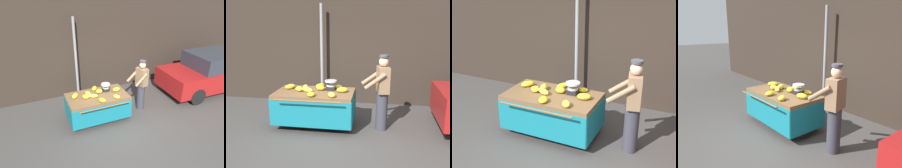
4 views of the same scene
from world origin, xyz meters
The scene contains 16 objects.
ground_plane centered at (0.00, 0.00, 0.00)m, with size 60.00×60.00×0.00m, color #423F3D.
back_wall centered at (0.00, 2.78, 2.16)m, with size 16.00×0.24×4.31m, color #332821.
street_pole centered at (-0.69, 2.37, 1.46)m, with size 0.09×0.09×2.92m, color gray.
banana_cart centered at (-0.51, 0.75, 0.62)m, with size 1.82×1.22×0.85m.
weighing_scale centered at (-0.16, 0.94, 0.96)m, with size 0.28×0.28×0.24m.
banana_bunch_0 centered at (-0.49, 0.36, 0.89)m, with size 0.16×0.25×0.10m, color gold.
banana_bunch_1 centered at (-0.75, 0.87, 0.91)m, with size 0.13×0.25×0.12m, color yellow.
banana_bunch_2 centered at (-1.14, 0.89, 0.90)m, with size 0.15×0.28×0.11m, color yellow.
banana_bunch_3 centered at (-0.03, 1.09, 0.89)m, with size 0.12×0.23×0.10m, color yellow.
banana_bunch_4 centered at (-0.04, 0.37, 0.90)m, with size 0.14×0.23×0.11m, color yellow.
banana_bunch_5 centered at (0.13, 0.78, 0.91)m, with size 0.17×0.26×0.12m, color gold.
banana_bunch_6 centered at (-0.46, 1.14, 0.89)m, with size 0.15×0.29×0.10m, color gold.
banana_bunch_7 centered at (-0.67, 0.69, 0.90)m, with size 0.11×0.29×0.11m, color yellow.
banana_bunch_8 centered at (-0.87, 0.72, 0.90)m, with size 0.16×0.21×0.11m, color yellow.
banana_bunch_9 centered at (-0.40, 0.88, 0.91)m, with size 0.17×0.21×0.12m, color gold.
vendor_person centered at (1.02, 0.80, 0.87)m, with size 0.65×0.60×1.71m.
Camera 2 is at (0.88, -4.56, 2.37)m, focal length 39.41 mm.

